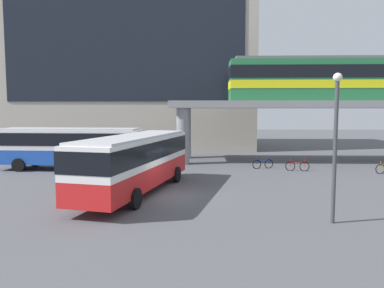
{
  "coord_description": "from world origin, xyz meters",
  "views": [
    {
      "loc": [
        1.87,
        -18.9,
        4.55
      ],
      "look_at": [
        1.11,
        6.78,
        2.2
      ],
      "focal_mm": 33.97,
      "sensor_mm": 36.0,
      "label": 1
    }
  ],
  "objects_px": {
    "station_building": "(136,65)",
    "bus_main": "(136,158)",
    "train": "(354,79)",
    "bicycle_red": "(297,166)",
    "bus_secondary": "(70,144)",
    "bicycle_blue": "(263,164)"
  },
  "relations": [
    {
      "from": "bus_main",
      "to": "bus_secondary",
      "type": "relative_size",
      "value": 1.02
    },
    {
      "from": "station_building",
      "to": "train",
      "type": "bearing_deg",
      "value": -32.28
    },
    {
      "from": "bus_main",
      "to": "bicycle_red",
      "type": "bearing_deg",
      "value": 35.81
    },
    {
      "from": "bus_main",
      "to": "bicycle_blue",
      "type": "xyz_separation_m",
      "value": [
        8.42,
        8.93,
        -1.63
      ]
    },
    {
      "from": "station_building",
      "to": "bus_main",
      "type": "distance_m",
      "value": 28.82
    },
    {
      "from": "bicycle_red",
      "to": "train",
      "type": "bearing_deg",
      "value": 41.16
    },
    {
      "from": "bus_main",
      "to": "bicycle_red",
      "type": "xyz_separation_m",
      "value": [
        10.85,
        7.83,
        -1.63
      ]
    },
    {
      "from": "bus_main",
      "to": "station_building",
      "type": "bearing_deg",
      "value": 100.33
    },
    {
      "from": "bus_secondary",
      "to": "bicycle_blue",
      "type": "height_order",
      "value": "bus_secondary"
    },
    {
      "from": "bus_secondary",
      "to": "train",
      "type": "bearing_deg",
      "value": 12.62
    },
    {
      "from": "train",
      "to": "bicycle_red",
      "type": "height_order",
      "value": "train"
    },
    {
      "from": "station_building",
      "to": "bus_main",
      "type": "bearing_deg",
      "value": -79.67
    },
    {
      "from": "bus_main",
      "to": "train",
      "type": "bearing_deg",
      "value": 37.85
    },
    {
      "from": "bus_secondary",
      "to": "bicycle_blue",
      "type": "distance_m",
      "value": 15.13
    },
    {
      "from": "station_building",
      "to": "bicycle_red",
      "type": "xyz_separation_m",
      "value": [
        15.8,
        -19.31,
        -10.0
      ]
    },
    {
      "from": "bicycle_blue",
      "to": "bicycle_red",
      "type": "bearing_deg",
      "value": -24.34
    },
    {
      "from": "train",
      "to": "bus_main",
      "type": "xyz_separation_m",
      "value": [
        -17.05,
        -13.24,
        -5.38
      ]
    },
    {
      "from": "station_building",
      "to": "bicycle_blue",
      "type": "bearing_deg",
      "value": -53.71
    },
    {
      "from": "station_building",
      "to": "bus_secondary",
      "type": "xyz_separation_m",
      "value": [
        -1.64,
        -19.18,
        -8.37
      ]
    },
    {
      "from": "bicycle_red",
      "to": "bus_main",
      "type": "bearing_deg",
      "value": -144.19
    },
    {
      "from": "bus_main",
      "to": "bicycle_red",
      "type": "distance_m",
      "value": 13.48
    },
    {
      "from": "bicycle_blue",
      "to": "train",
      "type": "bearing_deg",
      "value": 26.6
    }
  ]
}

